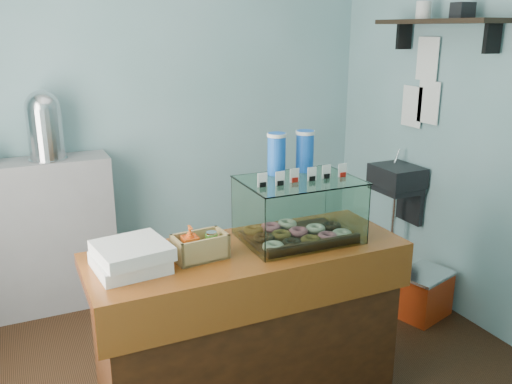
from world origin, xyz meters
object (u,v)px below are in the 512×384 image
display_case (296,205)px  coffee_urn (44,124)px  red_cooler (423,294)px  counter (248,327)px

display_case → coffee_urn: 1.88m
display_case → red_cooler: 1.53m
display_case → counter: bearing=-170.6°
counter → coffee_urn: bearing=117.0°
counter → red_cooler: bearing=12.3°
coffee_urn → red_cooler: bearing=-28.2°
red_cooler → coffee_urn: bearing=135.4°
red_cooler → counter: bearing=175.9°
display_case → red_cooler: display_case is taller
counter → red_cooler: counter is taller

